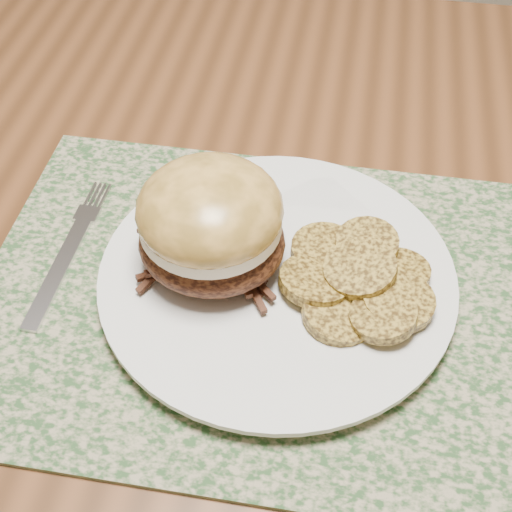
{
  "coord_description": "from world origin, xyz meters",
  "views": [
    {
      "loc": [
        0.23,
        -0.39,
        1.18
      ],
      "look_at": [
        0.18,
        -0.04,
        0.79
      ],
      "focal_mm": 50.0,
      "sensor_mm": 36.0,
      "label": 1
    }
  ],
  "objects_px": {
    "pork_sandwich": "(211,223)",
    "fork": "(70,250)",
    "dining_table": "(79,287)",
    "dinner_plate": "(277,278)"
  },
  "relations": [
    {
      "from": "dining_table",
      "to": "pork_sandwich",
      "type": "relative_size",
      "value": 11.64
    },
    {
      "from": "fork",
      "to": "dining_table",
      "type": "bearing_deg",
      "value": 124.32
    },
    {
      "from": "dining_table",
      "to": "fork",
      "type": "distance_m",
      "value": 0.09
    },
    {
      "from": "pork_sandwich",
      "to": "fork",
      "type": "xyz_separation_m",
      "value": [
        -0.12,
        0.0,
        -0.06
      ]
    },
    {
      "from": "dinner_plate",
      "to": "fork",
      "type": "bearing_deg",
      "value": 177.5
    },
    {
      "from": "pork_sandwich",
      "to": "dining_table",
      "type": "bearing_deg",
      "value": 176.4
    },
    {
      "from": "dinner_plate",
      "to": "fork",
      "type": "relative_size",
      "value": 1.56
    },
    {
      "from": "dining_table",
      "to": "dinner_plate",
      "type": "height_order",
      "value": "dinner_plate"
    },
    {
      "from": "dinner_plate",
      "to": "pork_sandwich",
      "type": "relative_size",
      "value": 2.02
    },
    {
      "from": "dinner_plate",
      "to": "pork_sandwich",
      "type": "bearing_deg",
      "value": 176.91
    }
  ]
}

